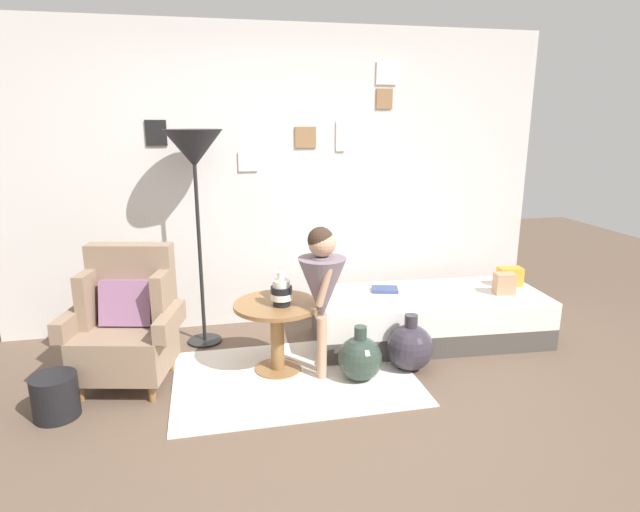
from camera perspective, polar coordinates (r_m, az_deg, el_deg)
name	(u,v)px	position (r m, az deg, el deg)	size (l,w,h in m)	color
ground_plane	(329,434)	(3.34, 1.03, -18.60)	(12.00, 12.00, 0.00)	brown
gallery_wall	(279,180)	(4.74, -4.40, 8.21)	(4.80, 0.12, 2.60)	silver
rug	(295,377)	(3.95, -2.76, -12.94)	(1.72, 1.19, 0.01)	silver
armchair	(127,323)	(3.97, -20.08, -6.79)	(0.84, 0.71, 0.97)	olive
daybed	(429,316)	(4.61, 11.68, -6.40)	(1.95, 0.92, 0.40)	#4C4742
pillow_head	(510,277)	(4.94, 19.78, -2.10)	(0.21, 0.12, 0.16)	orange
pillow_mid	(504,284)	(4.69, 19.25, -2.83)	(0.16, 0.12, 0.18)	tan
side_table	(277,322)	(3.91, -4.66, -7.05)	(0.63, 0.63, 0.53)	olive
vase_striped	(281,292)	(3.77, -4.18, -3.89)	(0.15, 0.15, 0.25)	black
floor_lamp	(194,156)	(4.26, -13.42, 10.44)	(0.46, 0.46, 1.75)	black
person_child	(322,283)	(3.71, 0.21, -2.95)	(0.34, 0.34, 1.11)	tan
book_on_daybed	(385,289)	(4.55, 7.00, -3.60)	(0.22, 0.16, 0.03)	#364776
demijohn_near	(360,358)	(3.87, 4.32, -10.92)	(0.32, 0.32, 0.41)	#2D3D33
demijohn_far	(410,347)	(4.05, 9.67, -9.64)	(0.35, 0.35, 0.43)	#332D38
magazine_basket	(55,396)	(3.81, -26.64, -13.37)	(0.28, 0.28, 0.28)	black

